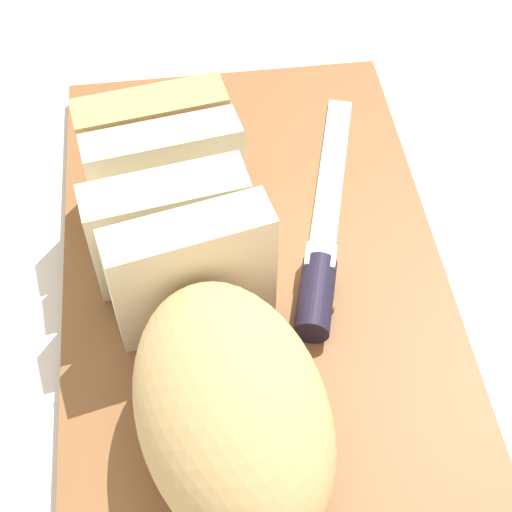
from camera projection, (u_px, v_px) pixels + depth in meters
ground_plane at (256, 296)px, 0.58m from camera, size 3.00×3.00×0.00m
cutting_board at (256, 288)px, 0.57m from camera, size 0.48×0.30×0.02m
bread_loaf at (204, 317)px, 0.49m from camera, size 0.34×0.15×0.10m
bread_knife at (320, 266)px, 0.56m from camera, size 0.24×0.10×0.02m
crumb_near_knife at (250, 373)px, 0.51m from camera, size 0.00×0.00×0.00m
crumb_near_loaf at (331, 307)px, 0.54m from camera, size 0.01×0.01×0.01m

